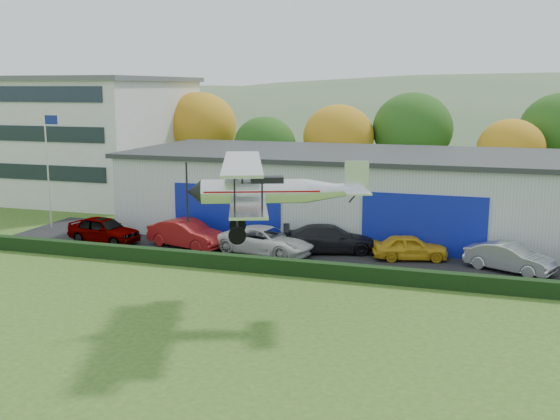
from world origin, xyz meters
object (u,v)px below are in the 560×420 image
(car_2, at_px, (266,240))
(biplane, at_px, (269,189))
(car_4, at_px, (410,247))
(flagpole, at_px, (49,159))
(hangar, at_px, (433,195))
(office_block, at_px, (64,136))
(car_3, at_px, (330,239))
(car_0, at_px, (104,230))
(car_1, at_px, (187,234))
(car_5, at_px, (509,257))

(car_2, xyz_separation_m, biplane, (3.29, -9.18, 4.54))
(car_4, bearing_deg, flagpole, 72.68)
(hangar, bearing_deg, office_block, 167.99)
(car_2, xyz_separation_m, car_3, (3.43, 1.50, 0.01))
(car_0, distance_m, car_3, 14.07)
(car_1, height_order, car_4, car_1)
(flagpole, relative_size, biplane, 0.93)
(car_2, bearing_deg, flagpole, 93.71)
(car_1, distance_m, car_5, 18.33)
(hangar, height_order, car_0, hangar)
(flagpole, relative_size, car_3, 1.46)
(car_1, bearing_deg, hangar, -42.55)
(flagpole, relative_size, car_5, 1.77)
(car_4, bearing_deg, car_3, 71.54)
(hangar, height_order, car_5, hangar)
(hangar, distance_m, biplane, 18.44)
(car_1, height_order, car_3, car_1)
(office_block, height_order, car_0, office_block)
(flagpole, relative_size, car_1, 1.59)
(car_0, height_order, biplane, biplane)
(flagpole, relative_size, car_2, 1.42)
(hangar, bearing_deg, car_0, -155.81)
(car_1, xyz_separation_m, car_5, (18.33, 0.36, -0.09))
(hangar, distance_m, flagpole, 25.68)
(flagpole, xyz_separation_m, car_3, (19.66, -0.77, -3.94))
(car_1, height_order, car_2, car_1)
(car_3, bearing_deg, flagpole, 70.58)
(car_2, distance_m, biplane, 10.75)
(biplane, bearing_deg, car_2, 88.96)
(car_2, xyz_separation_m, car_5, (13.29, 0.38, -0.04))
(car_1, bearing_deg, car_2, -73.71)
(flagpole, bearing_deg, car_2, -7.96)
(car_5, bearing_deg, car_3, 107.19)
(office_block, relative_size, car_5, 4.56)
(car_4, bearing_deg, office_block, 51.74)
(car_2, bearing_deg, office_block, 69.58)
(office_block, height_order, car_5, office_block)
(hangar, distance_m, car_3, 8.72)
(office_block, bearing_deg, car_3, -26.37)
(hangar, bearing_deg, car_3, -127.75)
(car_1, bearing_deg, car_3, -63.60)
(car_0, distance_m, car_5, 23.81)
(car_1, bearing_deg, car_5, -72.43)
(car_0, bearing_deg, office_block, 50.20)
(hangar, height_order, car_1, hangar)
(office_block, xyz_separation_m, flagpole, (8.12, -13.00, -0.43))
(flagpole, bearing_deg, car_5, -3.67)
(car_5, bearing_deg, hangar, 54.18)
(car_2, bearing_deg, hangar, -34.69)
(office_block, xyz_separation_m, car_0, (13.83, -15.63, -4.36))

